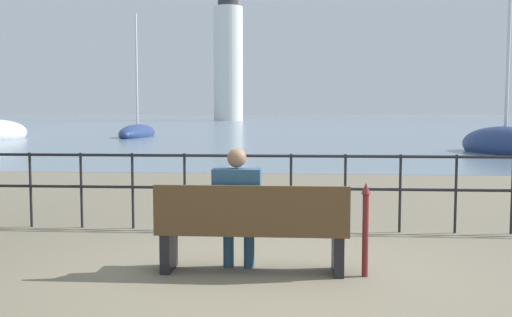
{
  "coord_description": "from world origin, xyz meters",
  "views": [
    {
      "loc": [
        0.44,
        -5.63,
        1.6
      ],
      "look_at": [
        0.0,
        0.5,
        1.11
      ],
      "focal_mm": 40.0,
      "sensor_mm": 36.0,
      "label": 1
    }
  ],
  "objects_px": {
    "sailboat_0": "(505,144)",
    "park_bench": "(252,230)",
    "seated_person_left": "(237,204)",
    "sailboat_2": "(138,133)",
    "closed_umbrella": "(365,224)",
    "harbor_lighthouse": "(228,57)"
  },
  "relations": [
    {
      "from": "seated_person_left",
      "to": "closed_umbrella",
      "type": "relative_size",
      "value": 1.35
    },
    {
      "from": "sailboat_0",
      "to": "sailboat_2",
      "type": "xyz_separation_m",
      "value": [
        -19.02,
        14.57,
        -0.09
      ]
    },
    {
      "from": "closed_umbrella",
      "to": "sailboat_2",
      "type": "distance_m",
      "value": 34.25
    },
    {
      "from": "seated_person_left",
      "to": "sailboat_0",
      "type": "distance_m",
      "value": 19.72
    },
    {
      "from": "harbor_lighthouse",
      "to": "park_bench",
      "type": "bearing_deg",
      "value": -83.0
    },
    {
      "from": "seated_person_left",
      "to": "closed_umbrella",
      "type": "height_order",
      "value": "seated_person_left"
    },
    {
      "from": "park_bench",
      "to": "seated_person_left",
      "type": "height_order",
      "value": "seated_person_left"
    },
    {
      "from": "sailboat_0",
      "to": "park_bench",
      "type": "bearing_deg",
      "value": -133.57
    },
    {
      "from": "park_bench",
      "to": "closed_umbrella",
      "type": "distance_m",
      "value": 1.12
    },
    {
      "from": "closed_umbrella",
      "to": "sailboat_2",
      "type": "relative_size",
      "value": 0.11
    },
    {
      "from": "sailboat_0",
      "to": "harbor_lighthouse",
      "type": "bearing_deg",
      "value": 85.7
    },
    {
      "from": "sailboat_2",
      "to": "seated_person_left",
      "type": "bearing_deg",
      "value": -73.12
    },
    {
      "from": "closed_umbrella",
      "to": "sailboat_2",
      "type": "height_order",
      "value": "sailboat_2"
    },
    {
      "from": "sailboat_0",
      "to": "seated_person_left",
      "type": "bearing_deg",
      "value": -134.07
    },
    {
      "from": "sailboat_2",
      "to": "harbor_lighthouse",
      "type": "relative_size",
      "value": 0.29
    },
    {
      "from": "seated_person_left",
      "to": "sailboat_2",
      "type": "distance_m",
      "value": 33.75
    },
    {
      "from": "closed_umbrella",
      "to": "harbor_lighthouse",
      "type": "bearing_deg",
      "value": 97.54
    },
    {
      "from": "park_bench",
      "to": "closed_umbrella",
      "type": "relative_size",
      "value": 2.06
    },
    {
      "from": "closed_umbrella",
      "to": "harbor_lighthouse",
      "type": "height_order",
      "value": "harbor_lighthouse"
    },
    {
      "from": "seated_person_left",
      "to": "sailboat_0",
      "type": "bearing_deg",
      "value": 63.31
    },
    {
      "from": "seated_person_left",
      "to": "harbor_lighthouse",
      "type": "relative_size",
      "value": 0.04
    },
    {
      "from": "closed_umbrella",
      "to": "sailboat_0",
      "type": "distance_m",
      "value": 19.28
    }
  ]
}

